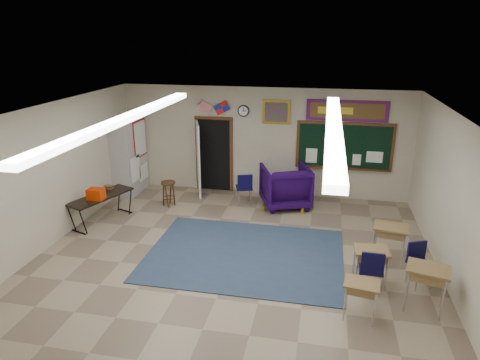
% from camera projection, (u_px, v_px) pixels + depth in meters
% --- Properties ---
extents(floor, '(9.00, 9.00, 0.00)m').
position_uv_depth(floor, '(227.00, 274.00, 8.18)').
color(floor, gray).
rests_on(floor, ground).
extents(back_wall, '(8.00, 0.04, 3.00)m').
position_uv_depth(back_wall, '(263.00, 142.00, 11.86)').
color(back_wall, beige).
rests_on(back_wall, floor).
extents(left_wall, '(0.04, 9.00, 3.00)m').
position_uv_depth(left_wall, '(29.00, 186.00, 8.44)').
color(left_wall, beige).
rests_on(left_wall, floor).
extents(right_wall, '(0.04, 9.00, 3.00)m').
position_uv_depth(right_wall, '(465.00, 219.00, 6.94)').
color(right_wall, beige).
rests_on(right_wall, floor).
extents(ceiling, '(8.00, 9.00, 0.04)m').
position_uv_depth(ceiling, '(225.00, 119.00, 7.20)').
color(ceiling, '#BBBBB7').
rests_on(ceiling, back_wall).
extents(area_rug, '(4.00, 3.00, 0.02)m').
position_uv_depth(area_rug, '(245.00, 254.00, 8.88)').
color(area_rug, '#2F3F59').
rests_on(area_rug, floor).
extents(fluorescent_strips, '(3.86, 6.00, 0.10)m').
position_uv_depth(fluorescent_strips, '(225.00, 122.00, 7.22)').
color(fluorescent_strips, white).
rests_on(fluorescent_strips, ceiling).
extents(doorway, '(1.10, 0.89, 2.16)m').
position_uv_depth(doorway, '(210.00, 156.00, 12.15)').
color(doorway, black).
rests_on(doorway, back_wall).
extents(chalkboard, '(2.55, 0.14, 1.30)m').
position_uv_depth(chalkboard, '(344.00, 147.00, 11.42)').
color(chalkboard, '#542E18').
rests_on(chalkboard, back_wall).
extents(bulletin_board, '(2.10, 0.05, 0.55)m').
position_uv_depth(bulletin_board, '(347.00, 111.00, 11.11)').
color(bulletin_board, '#A70E19').
rests_on(bulletin_board, back_wall).
extents(framed_art_print, '(0.75, 0.05, 0.65)m').
position_uv_depth(framed_art_print, '(276.00, 112.00, 11.49)').
color(framed_art_print, '#AB8621').
rests_on(framed_art_print, back_wall).
extents(wall_clock, '(0.32, 0.05, 0.32)m').
position_uv_depth(wall_clock, '(243.00, 111.00, 11.65)').
color(wall_clock, black).
rests_on(wall_clock, back_wall).
extents(wall_flags, '(1.16, 0.06, 0.70)m').
position_uv_depth(wall_flags, '(213.00, 105.00, 11.75)').
color(wall_flags, red).
rests_on(wall_flags, back_wall).
extents(storage_cabinet, '(0.59, 1.25, 2.20)m').
position_uv_depth(storage_cabinet, '(130.00, 155.00, 12.09)').
color(storage_cabinet, '#ADACA8').
rests_on(storage_cabinet, floor).
extents(wingback_armchair, '(1.52, 1.54, 1.10)m').
position_uv_depth(wingback_armchair, '(285.00, 186.00, 11.24)').
color(wingback_armchair, '#1A0537').
rests_on(wingback_armchair, floor).
extents(student_chair_reading, '(0.55, 0.55, 0.88)m').
position_uv_depth(student_chair_reading, '(244.00, 188.00, 11.40)').
color(student_chair_reading, '#0A0832').
rests_on(student_chair_reading, floor).
extents(student_chair_desk_a, '(0.45, 0.45, 0.86)m').
position_uv_depth(student_chair_desk_a, '(371.00, 270.00, 7.50)').
color(student_chair_desk_a, '#0A0832').
rests_on(student_chair_desk_a, floor).
extents(student_chair_desk_b, '(0.53, 0.53, 0.81)m').
position_uv_depth(student_chair_desk_b, '(421.00, 266.00, 7.67)').
color(student_chair_desk_b, '#0A0832').
rests_on(student_chair_desk_b, floor).
extents(student_desk_front_left, '(0.64, 0.50, 0.73)m').
position_uv_depth(student_desk_front_left, '(370.00, 265.00, 7.70)').
color(student_desk_front_left, olive).
rests_on(student_desk_front_left, floor).
extents(student_desk_front_right, '(0.73, 0.60, 0.78)m').
position_uv_depth(student_desk_front_right, '(389.00, 242.00, 8.49)').
color(student_desk_front_right, olive).
rests_on(student_desk_front_right, floor).
extents(student_desk_back_left, '(0.60, 0.49, 0.65)m').
position_uv_depth(student_desk_back_left, '(361.00, 298.00, 6.81)').
color(student_desk_back_left, olive).
rests_on(student_desk_back_left, floor).
extents(student_desk_back_right, '(0.76, 0.64, 0.79)m').
position_uv_depth(student_desk_back_right, '(426.00, 286.00, 6.99)').
color(student_desk_back_right, olive).
rests_on(student_desk_back_right, floor).
extents(folding_table, '(1.08, 1.73, 0.93)m').
position_uv_depth(folding_table, '(102.00, 208.00, 10.32)').
color(folding_table, black).
rests_on(folding_table, floor).
extents(wooden_stool, '(0.38, 0.38, 0.67)m').
position_uv_depth(wooden_stool, '(169.00, 193.00, 11.31)').
color(wooden_stool, '#472E15').
rests_on(wooden_stool, floor).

